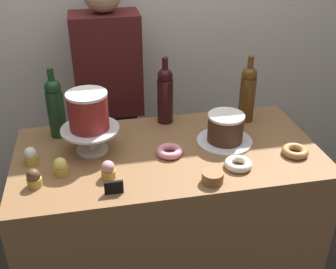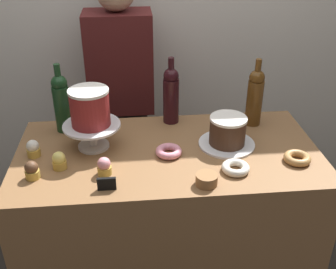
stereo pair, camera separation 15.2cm
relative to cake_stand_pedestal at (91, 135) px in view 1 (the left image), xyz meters
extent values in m
cube|color=silver|center=(0.32, 0.84, 0.27)|extent=(6.00, 0.05, 2.60)
cube|color=brown|center=(0.32, -0.06, -0.55)|extent=(1.31, 0.66, 0.95)
cylinder|color=silver|center=(0.00, 0.00, -0.07)|extent=(0.14, 0.14, 0.01)
cylinder|color=silver|center=(0.00, 0.00, -0.02)|extent=(0.04, 0.04, 0.09)
cylinder|color=silver|center=(0.00, 0.00, 0.03)|extent=(0.25, 0.25, 0.01)
cylinder|color=maroon|center=(0.00, 0.00, 0.11)|extent=(0.16, 0.16, 0.15)
cylinder|color=white|center=(0.00, 0.00, 0.19)|extent=(0.17, 0.17, 0.01)
cylinder|color=white|center=(0.58, -0.04, -0.07)|extent=(0.25, 0.25, 0.01)
cylinder|color=#3D2619|center=(0.58, -0.04, -0.01)|extent=(0.16, 0.16, 0.11)
cylinder|color=white|center=(0.58, -0.04, 0.05)|extent=(0.16, 0.16, 0.01)
cylinder|color=#193D1E|center=(-0.14, 0.17, 0.03)|extent=(0.08, 0.08, 0.22)
sphere|color=#193D1E|center=(-0.14, 0.17, 0.16)|extent=(0.07, 0.07, 0.07)
cylinder|color=#193D1E|center=(-0.14, 0.17, 0.21)|extent=(0.03, 0.03, 0.08)
cylinder|color=black|center=(0.36, 0.21, 0.03)|extent=(0.08, 0.08, 0.22)
sphere|color=black|center=(0.36, 0.21, 0.16)|extent=(0.07, 0.07, 0.07)
cylinder|color=black|center=(0.36, 0.21, 0.21)|extent=(0.03, 0.03, 0.08)
cylinder|color=#5B3814|center=(0.75, 0.15, 0.03)|extent=(0.08, 0.08, 0.22)
sphere|color=#5B3814|center=(0.75, 0.15, 0.16)|extent=(0.07, 0.07, 0.07)
cylinder|color=#5B3814|center=(0.75, 0.15, 0.21)|extent=(0.03, 0.03, 0.08)
cylinder|color=gold|center=(0.06, -0.21, -0.06)|extent=(0.06, 0.06, 0.03)
sphere|color=pink|center=(0.06, -0.21, -0.03)|extent=(0.05, 0.05, 0.05)
cylinder|color=gold|center=(-0.25, -0.05, -0.06)|extent=(0.06, 0.06, 0.03)
sphere|color=white|center=(-0.25, -0.05, -0.03)|extent=(0.05, 0.05, 0.05)
cylinder|color=gold|center=(-0.22, -0.21, -0.06)|extent=(0.06, 0.06, 0.03)
sphere|color=brown|center=(-0.22, -0.21, -0.03)|extent=(0.05, 0.05, 0.05)
cylinder|color=gold|center=(-0.13, -0.15, -0.06)|extent=(0.06, 0.06, 0.03)
sphere|color=#EFDB6B|center=(-0.13, -0.15, -0.03)|extent=(0.05, 0.05, 0.05)
torus|color=#B27F47|center=(0.84, -0.20, -0.06)|extent=(0.11, 0.11, 0.03)
torus|color=pink|center=(0.32, -0.10, -0.06)|extent=(0.11, 0.11, 0.03)
torus|color=silver|center=(0.57, -0.24, -0.06)|extent=(0.11, 0.11, 0.03)
cylinder|color=olive|center=(0.44, -0.32, -0.07)|extent=(0.08, 0.08, 0.01)
cylinder|color=olive|center=(0.44, -0.32, -0.06)|extent=(0.08, 0.08, 0.01)
cylinder|color=olive|center=(0.44, -0.32, -0.05)|extent=(0.08, 0.08, 0.01)
cylinder|color=olive|center=(0.44, -0.32, -0.04)|extent=(0.08, 0.08, 0.01)
cube|color=black|center=(0.07, -0.32, -0.05)|extent=(0.07, 0.01, 0.05)
cube|color=black|center=(0.12, 0.60, -0.60)|extent=(0.28, 0.18, 0.85)
cube|color=#4C1919|center=(0.12, 0.60, 0.10)|extent=(0.36, 0.22, 0.55)
camera|label=1|loc=(0.03, -1.54, 0.85)|focal=43.60mm
camera|label=2|loc=(0.18, -1.56, 0.85)|focal=43.60mm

